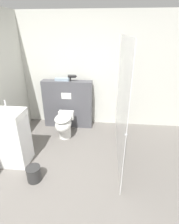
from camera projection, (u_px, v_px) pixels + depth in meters
ground_plane at (64, 205)px, 2.33m from camera, size 12.00×12.00×0.00m
wall_back at (85, 72)px, 3.95m from camera, size 8.00×0.06×2.50m
partition_panel at (68, 104)px, 4.07m from camera, size 1.13×0.24×1.11m
shower_glass at (121, 100)px, 2.99m from camera, size 0.04×2.12×2.05m
toilet at (64, 125)px, 3.66m from camera, size 0.33×0.60×0.52m
sink_vanity at (9, 138)px, 2.90m from camera, size 0.62×0.41×1.12m
hair_drier at (72, 76)px, 3.75m from camera, size 0.20×0.07×0.14m
folded_towel at (62, 79)px, 3.83m from camera, size 0.31×0.12×0.06m
waste_bin at (34, 174)px, 2.67m from camera, size 0.22×0.22×0.24m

